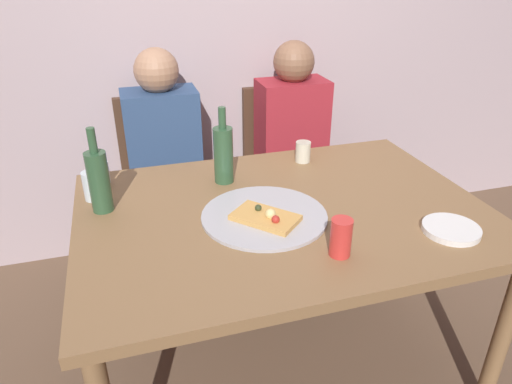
{
  "coord_description": "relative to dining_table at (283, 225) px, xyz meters",
  "views": [
    {
      "loc": [
        -0.52,
        -1.38,
        1.55
      ],
      "look_at": [
        -0.09,
        0.06,
        0.78
      ],
      "focal_mm": 32.65,
      "sensor_mm": 36.0,
      "label": 1
    }
  ],
  "objects": [
    {
      "name": "dining_table",
      "position": [
        0.0,
        0.0,
        0.0
      ],
      "size": [
        1.46,
        1.03,
        0.73
      ],
      "color": "olive",
      "rests_on": "ground_plane"
    },
    {
      "name": "chair_right",
      "position": [
        0.35,
        0.91,
        -0.15
      ],
      "size": [
        0.44,
        0.44,
        0.9
      ],
      "rotation": [
        0.0,
        0.0,
        3.14
      ],
      "color": "#472D1E",
      "rests_on": "ground_plane"
    },
    {
      "name": "beer_bottle",
      "position": [
        -0.62,
        0.18,
        0.19
      ],
      "size": [
        0.07,
        0.07,
        0.31
      ],
      "color": "#2D5133",
      "rests_on": "dining_table"
    },
    {
      "name": "pizza_slice_last",
      "position": [
        -0.09,
        -0.08,
        0.1
      ],
      "size": [
        0.24,
        0.25,
        0.05
      ],
      "color": "tan",
      "rests_on": "pizza_tray"
    },
    {
      "name": "guest_in_beanie",
      "position": [
        0.35,
        0.76,
        -0.02
      ],
      "size": [
        0.36,
        0.56,
        1.17
      ],
      "rotation": [
        0.0,
        0.0,
        3.14
      ],
      "color": "maroon",
      "rests_on": "ground_plane"
    },
    {
      "name": "tumbler_far",
      "position": [
        0.23,
        0.38,
        0.12
      ],
      "size": [
        0.07,
        0.07,
        0.09
      ],
      "primitive_type": "cylinder",
      "color": "beige",
      "rests_on": "dining_table"
    },
    {
      "name": "soda_can",
      "position": [
        0.07,
        -0.32,
        0.13
      ],
      "size": [
        0.07,
        0.07,
        0.12
      ],
      "primitive_type": "cylinder",
      "color": "red",
      "rests_on": "dining_table"
    },
    {
      "name": "ground_plane",
      "position": [
        0.0,
        0.0,
        -0.66
      ],
      "size": [
        8.0,
        8.0,
        0.0
      ],
      "primitive_type": "plane",
      "color": "brown"
    },
    {
      "name": "chair_left",
      "position": [
        -0.33,
        0.91,
        -0.15
      ],
      "size": [
        0.44,
        0.44,
        0.9
      ],
      "rotation": [
        0.0,
        0.0,
        3.14
      ],
      "color": "#472D1E",
      "rests_on": "ground_plane"
    },
    {
      "name": "guest_in_sweater",
      "position": [
        -0.33,
        0.76,
        -0.02
      ],
      "size": [
        0.36,
        0.56,
        1.17
      ],
      "rotation": [
        0.0,
        0.0,
        3.14
      ],
      "color": "navy",
      "rests_on": "ground_plane"
    },
    {
      "name": "pizza_tray",
      "position": [
        -0.09,
        -0.04,
        0.08
      ],
      "size": [
        0.44,
        0.44,
        0.01
      ],
      "primitive_type": "cylinder",
      "color": "#ADADB2",
      "rests_on": "dining_table"
    },
    {
      "name": "wine_bottle",
      "position": [
        -0.15,
        0.28,
        0.19
      ],
      "size": [
        0.08,
        0.08,
        0.31
      ],
      "color": "#2D5133",
      "rests_on": "dining_table"
    },
    {
      "name": "back_wall",
      "position": [
        0.0,
        1.11,
        0.64
      ],
      "size": [
        6.0,
        0.1,
        2.6
      ],
      "primitive_type": "cube",
      "color": "#B29EA3",
      "rests_on": "ground_plane"
    },
    {
      "name": "plate_stack",
      "position": [
        0.48,
        -0.31,
        0.08
      ],
      "size": [
        0.19,
        0.19,
        0.02
      ],
      "primitive_type": "cylinder",
      "color": "white",
      "rests_on": "dining_table"
    },
    {
      "name": "wine_glass",
      "position": [
        -0.63,
        0.4,
        0.12
      ],
      "size": [
        0.07,
        0.07,
        0.09
      ],
      "primitive_type": "cylinder",
      "color": "silver",
      "rests_on": "dining_table"
    },
    {
      "name": "tumbler_near",
      "position": [
        -0.65,
        0.27,
        0.13
      ],
      "size": [
        0.07,
        0.07,
        0.11
      ],
      "primitive_type": "cylinder",
      "color": "silver",
      "rests_on": "dining_table"
    }
  ]
}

